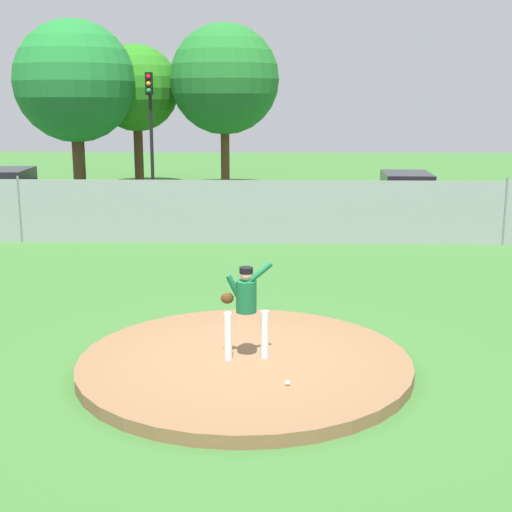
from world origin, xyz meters
TOP-DOWN VIEW (x-y plane):
  - ground_plane at (0.00, 6.00)m, footprint 80.00×80.00m
  - asphalt_strip at (0.00, 14.50)m, footprint 44.00×7.00m
  - pitchers_mound at (0.00, 0.00)m, footprint 5.28×5.28m
  - pitcher_youth at (0.02, -0.02)m, footprint 0.82×0.32m
  - baseball at (0.67, -1.06)m, footprint 0.07×0.07m
  - chainlink_fence at (0.00, 10.00)m, footprint 35.83×0.07m
  - parked_car_champagne at (-9.34, 14.65)m, footprint 2.10×4.43m
  - parked_car_red at (5.16, 14.91)m, footprint 1.99×4.50m
  - traffic_cone_orange at (-6.04, 15.28)m, footprint 0.40×0.40m
  - traffic_light_near at (-4.69, 18.62)m, footprint 0.28×0.46m
  - tree_tall_centre at (-8.54, 21.49)m, footprint 5.40×5.40m
  - tree_leaning_west at (-6.20, 23.59)m, footprint 4.05×4.05m
  - tree_slender_far at (-1.92, 22.34)m, footprint 4.97×4.97m

SIDE VIEW (x-z plane):
  - ground_plane at x=0.00m, z-range 0.00..0.00m
  - asphalt_strip at x=0.00m, z-range 0.00..0.01m
  - pitchers_mound at x=0.00m, z-range 0.00..0.19m
  - baseball at x=0.67m, z-range 0.19..0.27m
  - traffic_cone_orange at x=-6.04m, z-range -0.01..0.54m
  - parked_car_red at x=5.16m, z-range -0.03..1.57m
  - parked_car_champagne at x=-9.34m, z-range -0.04..1.68m
  - chainlink_fence at x=0.00m, z-range -0.05..1.93m
  - pitcher_youth at x=0.02m, z-range 0.33..1.90m
  - traffic_light_near at x=-4.69m, z-range 0.94..6.18m
  - tree_leaning_west at x=-6.20m, z-range 1.30..8.02m
  - tree_tall_centre at x=-8.54m, z-range 1.11..8.76m
  - tree_slender_far at x=-1.92m, z-range 1.27..8.82m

